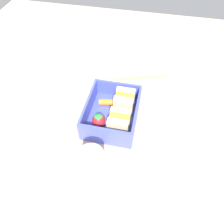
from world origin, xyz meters
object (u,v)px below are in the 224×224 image
(strawberry_far_left, at_px, (99,120))
(drinking_glass, at_px, (92,165))
(chopstick_pair, at_px, (133,78))
(sandwich_center_left, at_px, (119,122))
(carrot_stick_far_left, at_px, (107,102))
(folded_napkin, at_px, (58,102))
(sandwich_left, at_px, (124,101))

(strawberry_far_left, bearing_deg, drinking_glass, 8.35)
(chopstick_pair, bearing_deg, drinking_glass, -6.70)
(sandwich_center_left, relative_size, carrot_stick_far_left, 1.25)
(strawberry_far_left, relative_size, folded_napkin, 0.27)
(sandwich_left, bearing_deg, folded_napkin, -87.29)
(strawberry_far_left, distance_m, folded_napkin, 0.14)
(sandwich_center_left, bearing_deg, carrot_stick_far_left, -147.13)
(sandwich_left, height_order, carrot_stick_far_left, sandwich_left)
(sandwich_center_left, relative_size, drinking_glass, 0.65)
(sandwich_left, height_order, sandwich_center_left, same)
(strawberry_far_left, height_order, chopstick_pair, strawberry_far_left)
(strawberry_far_left, bearing_deg, sandwich_center_left, 88.78)
(chopstick_pair, relative_size, drinking_glass, 2.66)
(drinking_glass, bearing_deg, sandwich_left, 170.31)
(carrot_stick_far_left, height_order, chopstick_pair, carrot_stick_far_left)
(sandwich_left, relative_size, carrot_stick_far_left, 1.25)
(drinking_glass, height_order, folded_napkin, drinking_glass)
(chopstick_pair, distance_m, drinking_glass, 0.32)
(sandwich_left, height_order, strawberry_far_left, sandwich_left)
(strawberry_far_left, relative_size, chopstick_pair, 0.18)
(sandwich_center_left, bearing_deg, drinking_glass, -15.16)
(sandwich_center_left, height_order, carrot_stick_far_left, sandwich_center_left)
(sandwich_left, relative_size, strawberry_far_left, 1.32)
(sandwich_left, height_order, drinking_glass, drinking_glass)
(chopstick_pair, bearing_deg, sandwich_left, -2.37)
(sandwich_center_left, bearing_deg, chopstick_pair, 178.45)
(chopstick_pair, bearing_deg, strawberry_far_left, -15.41)
(sandwich_left, xyz_separation_m, sandwich_center_left, (0.07, 0.00, 0.00))
(sandwich_center_left, bearing_deg, folded_napkin, -108.49)
(sandwich_center_left, relative_size, chopstick_pair, 0.24)
(folded_napkin, bearing_deg, sandwich_left, 92.71)
(strawberry_far_left, bearing_deg, chopstick_pair, 164.59)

